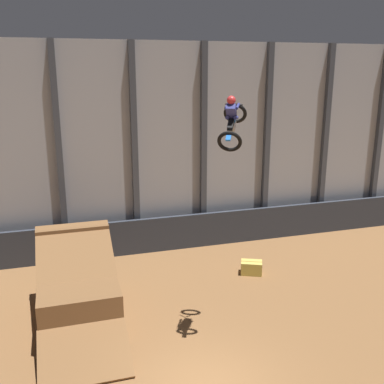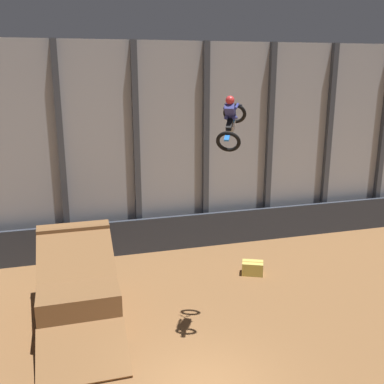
{
  "view_description": "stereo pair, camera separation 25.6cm",
  "coord_description": "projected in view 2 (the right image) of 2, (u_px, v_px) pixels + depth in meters",
  "views": [
    {
      "loc": [
        -3.4,
        -9.96,
        8.6
      ],
      "look_at": [
        1.02,
        4.7,
        4.4
      ],
      "focal_mm": 42.0,
      "sensor_mm": 36.0,
      "label": 1
    },
    {
      "loc": [
        -3.15,
        -10.03,
        8.6
      ],
      "look_at": [
        1.02,
        4.7,
        4.4
      ],
      "focal_mm": 42.0,
      "sensor_mm": 36.0,
      "label": 2
    }
  ],
  "objects": [
    {
      "name": "dirt_ramp",
      "position": [
        78.0,
        290.0,
        15.98
      ],
      "size": [
        2.68,
        5.87,
        3.03
      ],
      "color": "brown",
      "rests_on": "ground_plane"
    },
    {
      "name": "lower_barrier",
      "position": [
        141.0,
        236.0,
        21.55
      ],
      "size": [
        31.36,
        0.2,
        1.71
      ],
      "color": "#2D333D",
      "rests_on": "ground_plane"
    },
    {
      "name": "arena_back_wall",
      "position": [
        136.0,
        150.0,
        21.09
      ],
      "size": [
        32.0,
        0.4,
        9.86
      ],
      "color": "#A3A8B2",
      "rests_on": "ground_plane"
    },
    {
      "name": "rider_bike_solo",
      "position": [
        231.0,
        121.0,
        13.36
      ],
      "size": [
        1.45,
        1.82,
        1.7
      ],
      "rotation": [
        0.52,
        0.0,
        -0.51
      ],
      "color": "black"
    },
    {
      "name": "hay_bale_trackside",
      "position": [
        253.0,
        268.0,
        19.44
      ],
      "size": [
        1.07,
        0.92,
        0.57
      ],
      "rotation": [
        0.0,
        0.0,
        2.72
      ],
      "color": "#CCB751",
      "rests_on": "ground_plane"
    }
  ]
}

